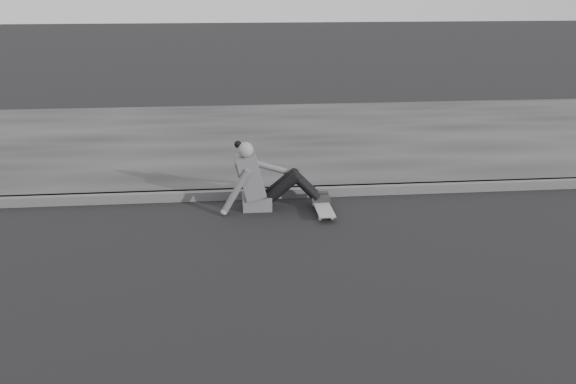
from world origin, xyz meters
name	(u,v)px	position (x,y,z in m)	size (l,w,h in m)	color
curb	(499,185)	(0.00, 2.58, 0.06)	(24.00, 0.16, 0.12)	#4C4C4C
sidewalk	(430,135)	(0.00, 5.60, 0.06)	(24.00, 6.00, 0.12)	#313131
skateboard	(323,207)	(-2.56, 1.92, 0.07)	(0.20, 0.78, 0.09)	#A7A8A2
seated_woman	(262,181)	(-3.30, 2.16, 0.36)	(1.38, 0.46, 0.88)	#545457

